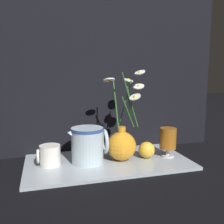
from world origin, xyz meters
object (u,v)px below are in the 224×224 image
ceramic_pitcher (88,143)px  orange_fruit (147,150)px  yellow_mug (49,155)px  vase_with_flowers (122,143)px  tea_glass (168,139)px

ceramic_pitcher → orange_fruit: (0.25, -0.01, -0.04)m
ceramic_pitcher → yellow_mug: bearing=176.9°
orange_fruit → yellow_mug: bearing=176.9°
vase_with_flowers → tea_glass: 0.20m
tea_glass → orange_fruit: 0.10m
yellow_mug → tea_glass: size_ratio=0.73×
vase_with_flowers → ceramic_pitcher: vase_with_flowers is taller
vase_with_flowers → orange_fruit: (0.11, -0.00, -0.04)m
orange_fruit → ceramic_pitcher: bearing=176.9°
ceramic_pitcher → tea_glass: size_ratio=1.24×
yellow_mug → ceramic_pitcher: 0.15m
vase_with_flowers → orange_fruit: vase_with_flowers is taller
vase_with_flowers → ceramic_pitcher: 0.14m
tea_glass → yellow_mug: bearing=176.7°
ceramic_pitcher → orange_fruit: ceramic_pitcher is taller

